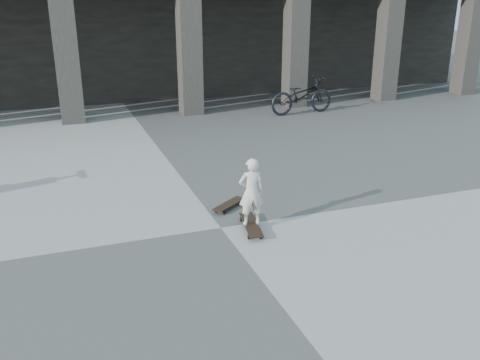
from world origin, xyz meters
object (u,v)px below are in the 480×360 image
object	(u,v)px
skateboard_spare	(229,205)
longboard	(251,225)
child	(251,192)
bicycle	(302,96)

from	to	relation	value
skateboard_spare	longboard	bearing A→B (deg)	-123.90
child	longboard	bearing A→B (deg)	6.00
child	skateboard_spare	bearing A→B (deg)	-81.16
skateboard_spare	child	distance (m)	1.08
longboard	bicycle	distance (m)	8.84
child	bicycle	distance (m)	8.82
skateboard_spare	bicycle	size ratio (longest dim) A/B	0.33
skateboard_spare	child	world-z (taller)	child
longboard	bicycle	size ratio (longest dim) A/B	0.45
longboard	skateboard_spare	distance (m)	0.93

